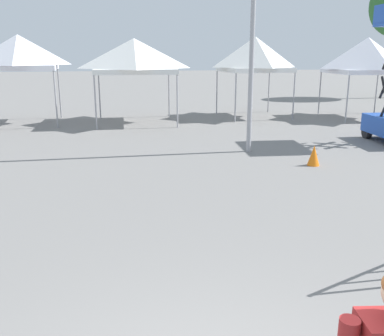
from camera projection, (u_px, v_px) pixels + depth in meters
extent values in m
cylinder|color=#9E9EA3|center=(56.00, 97.00, 16.73)|extent=(0.06, 0.06, 2.39)
cylinder|color=#9E9EA3|center=(59.00, 91.00, 19.29)|extent=(0.06, 0.06, 2.39)
pyramid|color=white|center=(18.00, 50.00, 17.24)|extent=(3.02, 3.02, 1.17)
cube|color=white|center=(20.00, 67.00, 17.42)|extent=(2.99, 2.99, 0.20)
cylinder|color=#9E9EA3|center=(95.00, 100.00, 16.35)|extent=(0.06, 0.06, 2.24)
cylinder|color=#9E9EA3|center=(177.00, 99.00, 16.82)|extent=(0.06, 0.06, 2.24)
cylinder|color=#9E9EA3|center=(99.00, 93.00, 19.33)|extent=(0.06, 0.06, 2.24)
cylinder|color=#9E9EA3|center=(169.00, 92.00, 19.80)|extent=(0.06, 0.06, 2.24)
pyramid|color=white|center=(134.00, 53.00, 17.63)|extent=(3.36, 3.36, 1.19)
cube|color=white|center=(135.00, 71.00, 17.81)|extent=(3.33, 3.33, 0.20)
cylinder|color=#9E9EA3|center=(236.00, 96.00, 18.19)|extent=(0.06, 0.06, 2.23)
cylinder|color=#9E9EA3|center=(294.00, 94.00, 18.81)|extent=(0.06, 0.06, 2.23)
cylinder|color=#9E9EA3|center=(217.00, 90.00, 20.70)|extent=(0.06, 0.06, 2.23)
cylinder|color=#9E9EA3|center=(269.00, 89.00, 21.32)|extent=(0.06, 0.06, 2.23)
pyramid|color=white|center=(255.00, 52.00, 19.30)|extent=(2.99, 2.99, 1.32)
cube|color=white|center=(254.00, 69.00, 19.49)|extent=(2.96, 2.96, 0.20)
cylinder|color=#9E9EA3|center=(347.00, 97.00, 17.85)|extent=(0.06, 0.06, 2.18)
cylinder|color=#9E9EA3|center=(320.00, 91.00, 20.58)|extent=(0.06, 0.06, 2.18)
cylinder|color=#9E9EA3|center=(376.00, 91.00, 20.90)|extent=(0.06, 0.06, 2.18)
pyramid|color=white|center=(367.00, 53.00, 18.92)|extent=(3.18, 3.18, 1.34)
cube|color=white|center=(365.00, 71.00, 19.12)|extent=(3.15, 3.15, 0.20)
cylinder|color=black|center=(367.00, 131.00, 14.92)|extent=(0.22, 0.49, 0.48)
cone|color=orange|center=(314.00, 155.00, 11.28)|extent=(0.32, 0.32, 0.53)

